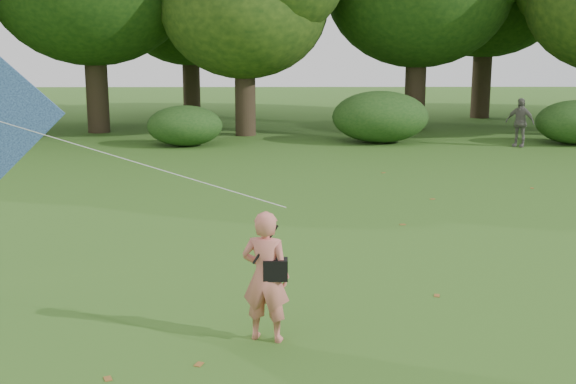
{
  "coord_description": "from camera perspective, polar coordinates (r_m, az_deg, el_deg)",
  "views": [
    {
      "loc": [
        -0.62,
        -8.25,
        3.66
      ],
      "look_at": [
        -0.52,
        2.0,
        1.5
      ],
      "focal_mm": 45.0,
      "sensor_mm": 36.0,
      "label": 1
    }
  ],
  "objects": [
    {
      "name": "bystander_right",
      "position": [
        26.53,
        17.84,
        5.26
      ],
      "size": [
        1.05,
        0.93,
        1.71
      ],
      "primitive_type": "imported",
      "rotation": [
        0.0,
        0.0,
        -0.63
      ],
      "color": "#69655D",
      "rests_on": "ground"
    },
    {
      "name": "shrub_band",
      "position": [
        26.01,
        -0.81,
        5.71
      ],
      "size": [
        39.15,
        3.22,
        1.88
      ],
      "color": "#264919",
      "rests_on": "ground"
    },
    {
      "name": "fallen_leaves",
      "position": [
        12.21,
        6.35,
        -5.6
      ],
      "size": [
        9.36,
        14.73,
        0.01
      ],
      "color": "brown",
      "rests_on": "ground"
    },
    {
      "name": "man_kite_flyer",
      "position": [
        8.91,
        -1.77,
        -6.68
      ],
      "size": [
        0.68,
        0.54,
        1.65
      ],
      "primitive_type": "imported",
      "rotation": [
        0.0,
        0.0,
        2.87
      ],
      "color": "#D97466",
      "rests_on": "ground"
    },
    {
      "name": "crossbody_bag",
      "position": [
        8.84,
        -1.02,
        -6.07
      ],
      "size": [
        0.43,
        0.2,
        0.68
      ],
      "color": "black",
      "rests_on": "ground"
    },
    {
      "name": "ground",
      "position": [
        9.05,
        3.48,
        -11.98
      ],
      "size": [
        100.0,
        100.0,
        0.0
      ],
      "primitive_type": "plane",
      "color": "#265114",
      "rests_on": "ground"
    }
  ]
}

